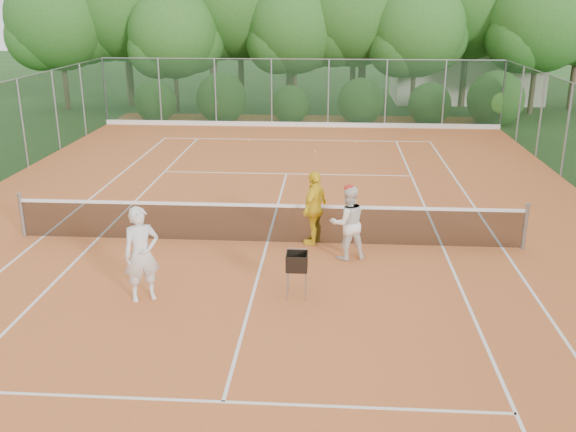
% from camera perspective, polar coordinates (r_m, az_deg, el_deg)
% --- Properties ---
extents(ground, '(120.00, 120.00, 0.00)m').
position_cam_1_polar(ground, '(15.24, -1.85, -2.44)').
color(ground, '#1E4117').
rests_on(ground, ground).
extents(clay_court, '(18.00, 36.00, 0.02)m').
position_cam_1_polar(clay_court, '(15.24, -1.85, -2.41)').
color(clay_court, '#C8652E').
rests_on(clay_court, ground).
extents(club_building, '(8.00, 5.00, 3.00)m').
position_cam_1_polar(club_building, '(39.09, 15.37, 12.10)').
color(club_building, beige).
rests_on(club_building, ground).
extents(tennis_net, '(11.97, 0.10, 1.10)m').
position_cam_1_polar(tennis_net, '(15.06, -1.87, -0.55)').
color(tennis_net, gray).
rests_on(tennis_net, clay_court).
extents(player_white, '(0.80, 0.70, 1.84)m').
position_cam_1_polar(player_white, '(12.39, -12.89, -3.33)').
color(player_white, silver).
rests_on(player_white, clay_court).
extents(player_center_grp, '(0.96, 0.84, 1.70)m').
position_cam_1_polar(player_center_grp, '(14.09, 5.34, -0.58)').
color(player_center_grp, white).
rests_on(player_center_grp, clay_court).
extents(player_yellow, '(0.83, 1.12, 1.76)m').
position_cam_1_polar(player_yellow, '(14.91, 2.39, 0.74)').
color(player_yellow, yellow).
rests_on(player_yellow, clay_court).
extents(ball_hopper, '(0.39, 0.39, 0.90)m').
position_cam_1_polar(ball_hopper, '(12.25, 0.79, -4.15)').
color(ball_hopper, gray).
rests_on(ball_hopper, clay_court).
extents(stray_ball_a, '(0.07, 0.07, 0.07)m').
position_cam_1_polar(stray_ball_a, '(26.46, -3.50, 6.73)').
color(stray_ball_a, gold).
rests_on(stray_ball_a, clay_court).
extents(stray_ball_b, '(0.07, 0.07, 0.07)m').
position_cam_1_polar(stray_ball_b, '(26.32, 6.02, 6.60)').
color(stray_ball_b, yellow).
rests_on(stray_ball_b, clay_court).
extents(stray_ball_c, '(0.07, 0.07, 0.07)m').
position_cam_1_polar(stray_ball_c, '(24.33, 2.39, 5.70)').
color(stray_ball_c, yellow).
rests_on(stray_ball_c, clay_court).
extents(court_markings, '(11.03, 23.83, 0.01)m').
position_cam_1_polar(court_markings, '(15.23, -1.85, -2.36)').
color(court_markings, white).
rests_on(court_markings, clay_court).
extents(fence_back, '(18.07, 0.07, 3.00)m').
position_cam_1_polar(fence_back, '(29.46, 1.06, 10.87)').
color(fence_back, '#19381E').
rests_on(fence_back, clay_court).
extents(tropical_treeline, '(32.10, 8.49, 15.03)m').
position_cam_1_polar(tropical_treeline, '(34.38, 4.07, 17.93)').
color(tropical_treeline, brown).
rests_on(tropical_treeline, ground).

